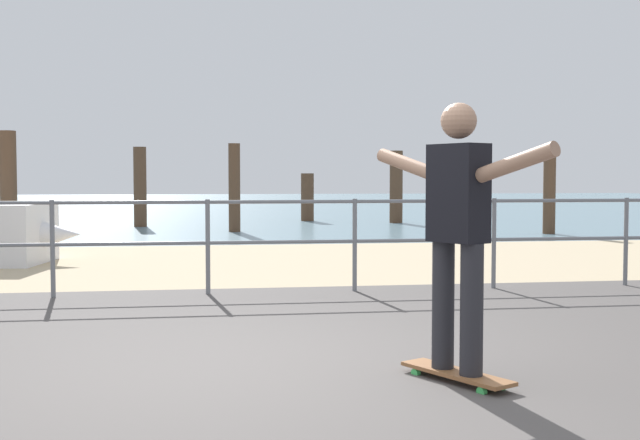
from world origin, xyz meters
TOP-DOWN VIEW (x-y plane):
  - ground_plane at (0.00, -1.00)m, footprint 24.00×10.00m
  - beach_strip at (0.00, 7.00)m, footprint 24.00×6.00m
  - sea_surface at (0.00, 35.00)m, footprint 72.00×50.00m
  - railing_fence at (-1.31, 3.60)m, footprint 14.64×0.05m
  - skateboard at (0.98, -0.42)m, footprint 0.55×0.80m
  - skateboarder at (0.98, -0.42)m, footprint 0.75×1.32m
  - groyne_post_1 at (-4.47, 12.08)m, footprint 0.34×0.34m
  - groyne_post_2 at (-2.12, 16.22)m, footprint 0.33×0.33m
  - groyne_post_3 at (0.23, 13.82)m, footprint 0.28×0.28m
  - groyne_post_4 at (2.57, 18.37)m, footprint 0.38×0.38m
  - groyne_post_5 at (4.92, 16.96)m, footprint 0.37×0.37m
  - groyne_post_6 at (7.27, 12.05)m, footprint 0.28×0.28m

SIDE VIEW (x-z plane):
  - ground_plane at x=0.00m, z-range -0.02..0.02m
  - beach_strip at x=0.00m, z-range -0.02..0.02m
  - sea_surface at x=0.00m, z-range -0.02..0.02m
  - skateboard at x=0.98m, z-range 0.03..0.11m
  - railing_fence at x=-1.31m, z-range 0.18..1.23m
  - groyne_post_4 at x=2.57m, z-range 0.00..1.43m
  - groyne_post_6 at x=7.27m, z-range 0.00..1.92m
  - skateboarder at x=0.98m, z-range 0.19..1.84m
  - groyne_post_5 at x=4.92m, z-range 0.00..2.06m
  - groyne_post_2 at x=-2.12m, z-range 0.00..2.10m
  - groyne_post_3 at x=0.23m, z-range 0.00..2.10m
  - groyne_post_1 at x=-4.47m, z-range 0.00..2.25m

